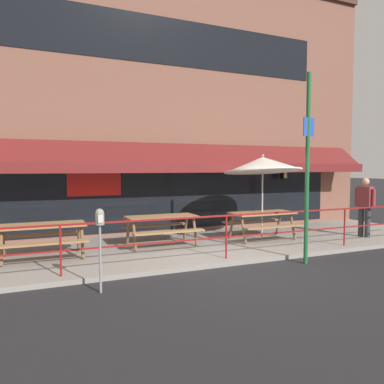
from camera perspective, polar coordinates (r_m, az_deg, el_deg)
ground_plane at (r=8.19m, az=6.25°, el=-11.16°), size 120.00×120.00×0.00m
patio_deck at (r=9.91m, az=0.45°, el=-8.22°), size 15.00×4.00×0.10m
restaurant_building at (r=11.95m, az=-4.00°, el=13.66°), size 15.00×1.60×8.40m
patio_railing at (r=8.28m, az=5.25°, el=-5.33°), size 13.84×0.04×0.97m
picnic_table_left at (r=8.88m, az=-21.81°, el=-5.58°), size 1.80×1.42×0.76m
picnic_table_centre at (r=9.67m, az=-4.66°, el=-4.58°), size 1.80×1.42×0.76m
picnic_table_right at (r=10.65m, az=10.66°, el=-3.87°), size 1.80×1.42×0.76m
patio_umbrella_right at (r=10.57m, az=10.73°, el=4.08°), size 2.14×2.14×2.40m
pedestrian_walking at (r=11.91m, az=24.84°, el=-1.66°), size 0.31×0.61×1.71m
parking_meter_near at (r=6.41m, az=-13.88°, el=-4.90°), size 0.15×0.16×1.42m
street_sign_pole at (r=8.45m, az=17.17°, el=3.70°), size 0.28×0.09×4.13m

